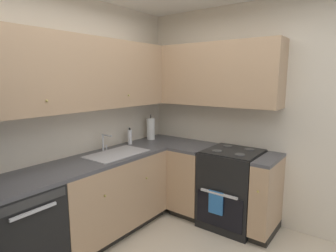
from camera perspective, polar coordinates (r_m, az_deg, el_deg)
wall_back at (r=3.08m, az=-22.51°, el=0.87°), size 3.50×0.05×2.59m
wall_right at (r=3.47m, az=18.52°, el=2.02°), size 0.05×3.17×2.59m
dishwasher at (r=2.82m, az=-28.35°, el=-18.99°), size 0.60×0.63×0.86m
lower_cabinets_back at (r=3.29m, az=-12.16°, el=-13.69°), size 1.37×0.62×0.86m
countertop_back at (r=3.14m, az=-12.45°, el=-6.27°), size 2.58×0.60×0.03m
lower_cabinets_right at (r=3.55m, az=9.38°, el=-11.83°), size 0.62×1.25×0.86m
countertop_right at (r=3.42m, az=9.56°, el=-4.90°), size 0.60×1.25×0.03m
oven_range at (r=3.47m, az=12.87°, el=-12.10°), size 0.68×0.62×1.04m
upper_cabinets_back at (r=3.04m, az=-17.14°, el=10.12°), size 2.26×0.34×0.74m
upper_cabinets_right at (r=3.53m, az=7.96°, el=10.32°), size 0.32×1.80×0.74m
sink at (r=3.21m, az=-10.34°, el=-6.29°), size 0.69×0.40×0.10m
faucet at (r=3.32m, az=-12.80°, el=-2.93°), size 0.07×0.16×0.20m
soap_bottle at (r=3.61m, az=-7.78°, el=-2.22°), size 0.05×0.05×0.22m
paper_towel_roll at (r=3.87m, az=-3.53°, el=-0.55°), size 0.11×0.11×0.36m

